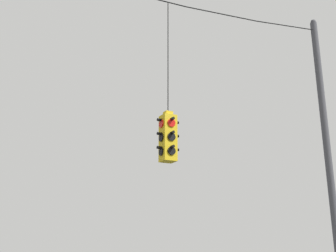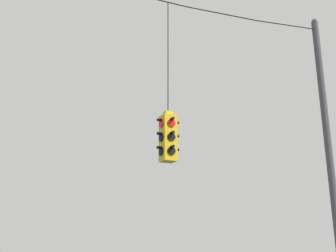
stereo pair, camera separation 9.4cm
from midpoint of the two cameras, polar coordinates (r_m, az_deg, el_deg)
The scene contains 2 objects.
utility_pole_right at distance 13.38m, azimuth 21.28°, elevation -4.55°, with size 0.21×0.21×9.51m.
traffic_light_near_left_pole at distance 10.14m, azimuth 0.27°, elevation -1.46°, with size 0.58×0.58×4.31m.
Camera 2 is at (-1.39, -9.10, 2.25)m, focal length 45.00 mm.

